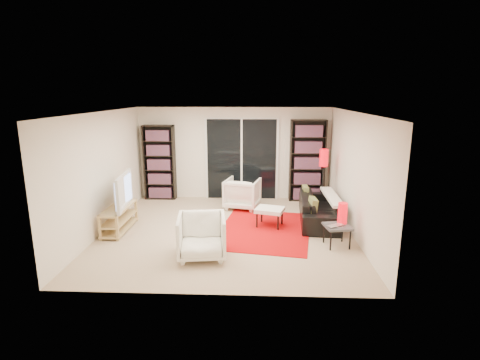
# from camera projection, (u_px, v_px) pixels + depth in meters

# --- Properties ---
(floor) EXTENTS (5.00, 5.00, 0.00)m
(floor) POSITION_uv_depth(u_px,v_px,m) (227.00, 231.00, 7.67)
(floor) COLOR #C5AA8D
(floor) RESTS_ON ground
(wall_back) EXTENTS (5.00, 0.02, 2.40)m
(wall_back) POSITION_uv_depth(u_px,v_px,m) (234.00, 153.00, 9.83)
(wall_back) COLOR silver
(wall_back) RESTS_ON ground
(wall_front) EXTENTS (5.00, 0.02, 2.40)m
(wall_front) POSITION_uv_depth(u_px,v_px,m) (212.00, 213.00, 4.97)
(wall_front) COLOR silver
(wall_front) RESTS_ON ground
(wall_left) EXTENTS (0.02, 5.00, 2.40)m
(wall_left) POSITION_uv_depth(u_px,v_px,m) (103.00, 172.00, 7.50)
(wall_left) COLOR silver
(wall_left) RESTS_ON ground
(wall_right) EXTENTS (0.02, 5.00, 2.40)m
(wall_right) POSITION_uv_depth(u_px,v_px,m) (354.00, 175.00, 7.29)
(wall_right) COLOR silver
(wall_right) RESTS_ON ground
(ceiling) EXTENTS (5.00, 5.00, 0.02)m
(ceiling) POSITION_uv_depth(u_px,v_px,m) (226.00, 112.00, 7.13)
(ceiling) COLOR white
(ceiling) RESTS_ON wall_back
(sliding_door) EXTENTS (1.92, 0.08, 2.16)m
(sliding_door) POSITION_uv_depth(u_px,v_px,m) (242.00, 159.00, 9.82)
(sliding_door) COLOR white
(sliding_door) RESTS_ON ground
(bookshelf_left) EXTENTS (0.80, 0.30, 1.95)m
(bookshelf_left) POSITION_uv_depth(u_px,v_px,m) (160.00, 162.00, 9.80)
(bookshelf_left) COLOR black
(bookshelf_left) RESTS_ON ground
(bookshelf_right) EXTENTS (0.90, 0.30, 2.10)m
(bookshelf_right) POSITION_uv_depth(u_px,v_px,m) (307.00, 161.00, 9.62)
(bookshelf_right) COLOR black
(bookshelf_right) RESTS_ON ground
(tv_stand) EXTENTS (0.39, 1.23, 0.50)m
(tv_stand) POSITION_uv_depth(u_px,v_px,m) (119.00, 218.00, 7.65)
(tv_stand) COLOR #D7B46E
(tv_stand) RESTS_ON floor
(tv) EXTENTS (0.29, 1.19, 0.68)m
(tv) POSITION_uv_depth(u_px,v_px,m) (118.00, 191.00, 7.52)
(tv) COLOR black
(tv) RESTS_ON tv_stand
(rug) EXTENTS (2.17, 2.70, 0.01)m
(rug) POSITION_uv_depth(u_px,v_px,m) (264.00, 230.00, 7.71)
(rug) COLOR #BD0709
(rug) RESTS_ON floor
(sofa) EXTENTS (0.94, 2.05, 0.58)m
(sofa) POSITION_uv_depth(u_px,v_px,m) (319.00, 208.00, 8.17)
(sofa) COLOR black
(sofa) RESTS_ON floor
(armchair_back) EXTENTS (0.94, 0.96, 0.73)m
(armchair_back) POSITION_uv_depth(u_px,v_px,m) (242.00, 193.00, 9.12)
(armchair_back) COLOR white
(armchair_back) RESTS_ON floor
(armchair_front) EXTENTS (0.90, 0.92, 0.75)m
(armchair_front) POSITION_uv_depth(u_px,v_px,m) (202.00, 236.00, 6.37)
(armchair_front) COLOR white
(armchair_front) RESTS_ON floor
(ottoman) EXTENTS (0.67, 0.60, 0.40)m
(ottoman) POSITION_uv_depth(u_px,v_px,m) (270.00, 211.00, 7.85)
(ottoman) COLOR white
(ottoman) RESTS_ON floor
(side_table) EXTENTS (0.52, 0.52, 0.40)m
(side_table) POSITION_uv_depth(u_px,v_px,m) (337.00, 228.00, 6.83)
(side_table) COLOR #424347
(side_table) RESTS_ON floor
(laptop) EXTENTS (0.38, 0.35, 0.03)m
(laptop) POSITION_uv_depth(u_px,v_px,m) (337.00, 226.00, 6.73)
(laptop) COLOR silver
(laptop) RESTS_ON side_table
(table_lamp) EXTENTS (0.17, 0.17, 0.39)m
(table_lamp) POSITION_uv_depth(u_px,v_px,m) (342.00, 213.00, 6.89)
(table_lamp) COLOR red
(table_lamp) RESTS_ON side_table
(floor_lamp) EXTENTS (0.22, 0.22, 1.49)m
(floor_lamp) POSITION_uv_depth(u_px,v_px,m) (323.00, 164.00, 8.72)
(floor_lamp) COLOR black
(floor_lamp) RESTS_ON floor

